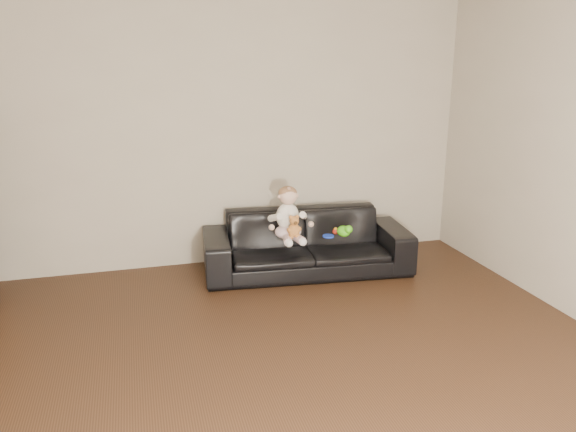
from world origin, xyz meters
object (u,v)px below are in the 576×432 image
object	(u,v)px
toy_rattle	(336,231)
toy_green	(344,231)
baby	(288,216)
teddy_bear	(294,227)
toy_blue_disc	(328,236)
sofa	(307,243)

from	to	relation	value
toy_rattle	toy_green	bearing A→B (deg)	-58.64
baby	toy_green	size ratio (longest dim) A/B	3.31
teddy_bear	toy_rattle	world-z (taller)	teddy_bear
toy_rattle	toy_blue_disc	size ratio (longest dim) A/B	0.55
toy_rattle	toy_blue_disc	bearing A→B (deg)	-149.88
toy_green	toy_rattle	world-z (taller)	toy_green
toy_green	toy_blue_disc	world-z (taller)	toy_green
baby	teddy_bear	distance (m)	0.16
baby	toy_blue_disc	size ratio (longest dim) A/B	4.64
baby	toy_green	xyz separation A→B (m)	(0.52, -0.07, -0.17)
sofa	teddy_bear	world-z (taller)	teddy_bear
teddy_bear	toy_blue_disc	world-z (taller)	teddy_bear
sofa	toy_rattle	distance (m)	0.30
toy_green	toy_rattle	xyz separation A→B (m)	(-0.05, 0.08, -0.02)
baby	toy_green	world-z (taller)	baby
toy_green	toy_rattle	bearing A→B (deg)	121.36
sofa	toy_blue_disc	bearing A→B (deg)	-35.91
toy_rattle	teddy_bear	bearing A→B (deg)	-160.34
sofa	toy_green	size ratio (longest dim) A/B	13.03
baby	teddy_bear	size ratio (longest dim) A/B	2.42
sofa	teddy_bear	bearing A→B (deg)	-122.57
teddy_bear	toy_green	distance (m)	0.53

